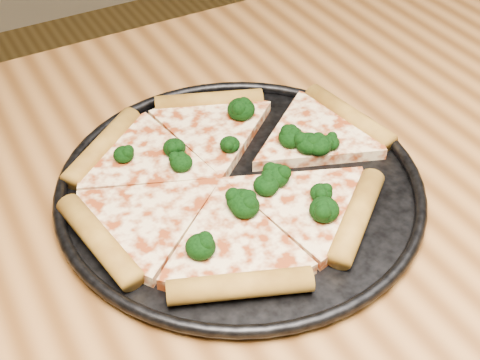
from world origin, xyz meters
TOP-DOWN VIEW (x-y plane):
  - dining_table at (0.00, 0.00)m, footprint 1.20×0.90m
  - pizza_pan at (0.00, 0.09)m, footprint 0.35×0.35m
  - pizza at (-0.01, 0.10)m, footprint 0.34×0.31m
  - broccoli_florets at (0.03, 0.09)m, footprint 0.21×0.20m

SIDE VIEW (x-z plane):
  - dining_table at x=0.00m, z-range 0.28..1.03m
  - pizza_pan at x=0.00m, z-range 0.75..0.77m
  - pizza at x=-0.01m, z-range 0.75..0.78m
  - broccoli_florets at x=0.03m, z-range 0.76..0.79m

